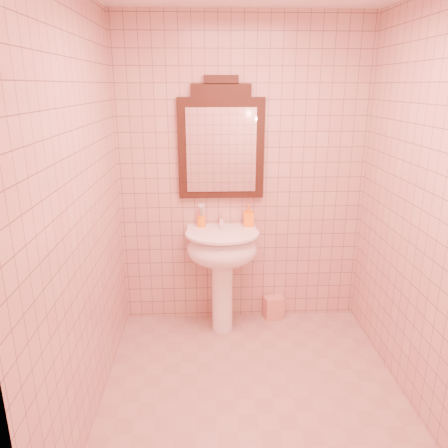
{
  "coord_description": "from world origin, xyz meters",
  "views": [
    {
      "loc": [
        -0.3,
        -2.37,
        1.97
      ],
      "look_at": [
        -0.17,
        0.55,
        1.03
      ],
      "focal_mm": 35.0,
      "sensor_mm": 36.0,
      "label": 1
    }
  ],
  "objects_px": {
    "towel": "(274,307)",
    "soap_dispenser": "(249,216)",
    "pedestal_sink": "(222,256)",
    "toothbrush_cup": "(201,221)",
    "mirror": "(221,143)"
  },
  "relations": [
    {
      "from": "pedestal_sink",
      "to": "toothbrush_cup",
      "type": "bearing_deg",
      "value": 137.74
    },
    {
      "from": "toothbrush_cup",
      "to": "soap_dispenser",
      "type": "distance_m",
      "value": 0.39
    },
    {
      "from": "soap_dispenser",
      "to": "towel",
      "type": "relative_size",
      "value": 0.9
    },
    {
      "from": "pedestal_sink",
      "to": "toothbrush_cup",
      "type": "distance_m",
      "value": 0.33
    },
    {
      "from": "pedestal_sink",
      "to": "toothbrush_cup",
      "type": "relative_size",
      "value": 5.14
    },
    {
      "from": "mirror",
      "to": "soap_dispenser",
      "type": "height_order",
      "value": "mirror"
    },
    {
      "from": "pedestal_sink",
      "to": "soap_dispenser",
      "type": "relative_size",
      "value": 4.8
    },
    {
      "from": "pedestal_sink",
      "to": "towel",
      "type": "relative_size",
      "value": 4.31
    },
    {
      "from": "toothbrush_cup",
      "to": "pedestal_sink",
      "type": "bearing_deg",
      "value": -42.26
    },
    {
      "from": "pedestal_sink",
      "to": "soap_dispenser",
      "type": "xyz_separation_m",
      "value": [
        0.22,
        0.15,
        0.29
      ]
    },
    {
      "from": "pedestal_sink",
      "to": "toothbrush_cup",
      "type": "xyz_separation_m",
      "value": [
        -0.16,
        0.15,
        0.25
      ]
    },
    {
      "from": "mirror",
      "to": "towel",
      "type": "xyz_separation_m",
      "value": [
        0.46,
        -0.03,
        -1.43
      ]
    },
    {
      "from": "mirror",
      "to": "pedestal_sink",
      "type": "bearing_deg",
      "value": -90.0
    },
    {
      "from": "towel",
      "to": "soap_dispenser",
      "type": "bearing_deg",
      "value": -175.98
    },
    {
      "from": "towel",
      "to": "pedestal_sink",
      "type": "bearing_deg",
      "value": -159.77
    }
  ]
}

